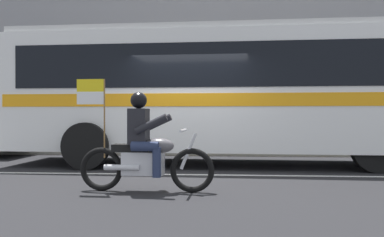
% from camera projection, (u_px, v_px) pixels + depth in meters
% --- Properties ---
extents(ground_plane, '(60.00, 60.00, 0.00)m').
position_uv_depth(ground_plane, '(189.00, 171.00, 9.06)').
color(ground_plane, black).
extents(sidewalk_curb, '(28.00, 3.80, 0.15)m').
position_uv_depth(sidewalk_curb, '(201.00, 148.00, 14.14)').
color(sidewalk_curb, gray).
rests_on(sidewalk_curb, ground_plane).
extents(lane_center_stripe, '(26.60, 0.14, 0.01)m').
position_uv_depth(lane_center_stripe, '(186.00, 175.00, 8.46)').
color(lane_center_stripe, silver).
rests_on(lane_center_stripe, ground_plane).
extents(office_building_facade, '(28.00, 0.89, 10.06)m').
position_uv_depth(office_building_facade, '(205.00, 17.00, 16.38)').
color(office_building_facade, gray).
rests_on(office_building_facade, ground_plane).
extents(transit_bus, '(10.71, 3.01, 3.22)m').
position_uv_depth(transit_bus, '(235.00, 87.00, 10.15)').
color(transit_bus, white).
rests_on(transit_bus, ground_plane).
extents(motorcycle_with_rider, '(2.20, 0.64, 1.78)m').
position_uv_depth(motorcycle_with_rider, '(145.00, 149.00, 6.59)').
color(motorcycle_with_rider, black).
rests_on(motorcycle_with_rider, ground_plane).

